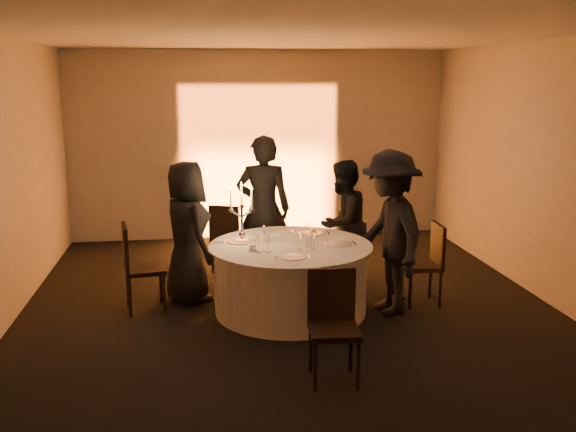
{
  "coord_description": "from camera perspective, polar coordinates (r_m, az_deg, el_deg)",
  "views": [
    {
      "loc": [
        -0.99,
        -6.74,
        2.58
      ],
      "look_at": [
        0.0,
        0.2,
        1.05
      ],
      "focal_mm": 40.0,
      "sensor_mm": 36.0,
      "label": 1
    }
  ],
  "objects": [
    {
      "name": "plate_left",
      "position": [
        7.19,
        -4.3,
        -2.24
      ],
      "size": [
        0.36,
        0.29,
        0.01
      ],
      "color": "silver",
      "rests_on": "banquet_table"
    },
    {
      "name": "tumbler_d",
      "position": [
        6.97,
        1.89,
        -2.37
      ],
      "size": [
        0.07,
        0.07,
        0.09
      ],
      "primitive_type": "cylinder",
      "color": "silver",
      "rests_on": "banquet_table"
    },
    {
      "name": "wall_right",
      "position": [
        7.91,
        22.32,
        3.54
      ],
      "size": [
        0.0,
        7.0,
        7.0
      ],
      "primitive_type": "plane",
      "rotation": [
        1.57,
        0.0,
        -1.57
      ],
      "color": "#A4A098",
      "rests_on": "floor"
    },
    {
      "name": "plate_right",
      "position": [
        7.08,
        4.61,
        -2.48
      ],
      "size": [
        0.36,
        0.27,
        0.01
      ],
      "color": "silver",
      "rests_on": "banquet_table"
    },
    {
      "name": "tumbler_c",
      "position": [
        7.3,
        -1.93,
        -1.69
      ],
      "size": [
        0.07,
        0.07,
        0.09
      ],
      "primitive_type": "cylinder",
      "color": "silver",
      "rests_on": "banquet_table"
    },
    {
      "name": "wine_glass_b",
      "position": [
        7.24,
        1.96,
        -1.05
      ],
      "size": [
        0.07,
        0.07,
        0.19
      ],
      "color": "silver",
      "rests_on": "banquet_table"
    },
    {
      "name": "wine_glass_c",
      "position": [
        6.8,
        2.3,
        -1.93
      ],
      "size": [
        0.07,
        0.07,
        0.19
      ],
      "color": "silver",
      "rests_on": "banquet_table"
    },
    {
      "name": "floor",
      "position": [
        7.29,
        0.22,
        -8.43
      ],
      "size": [
        7.0,
        7.0,
        0.0
      ],
      "primitive_type": "plane",
      "color": "black",
      "rests_on": "ground"
    },
    {
      "name": "coffee_cup",
      "position": [
        6.81,
        -3.16,
        -2.86
      ],
      "size": [
        0.11,
        0.11,
        0.07
      ],
      "color": "silver",
      "rests_on": "banquet_table"
    },
    {
      "name": "tumbler_a",
      "position": [
        6.79,
        -2.03,
        -2.77
      ],
      "size": [
        0.07,
        0.07,
        0.09
      ],
      "primitive_type": "cylinder",
      "color": "silver",
      "rests_on": "banquet_table"
    },
    {
      "name": "guest_back_left",
      "position": [
        8.11,
        -2.19,
        0.62
      ],
      "size": [
        0.74,
        0.55,
        1.87
      ],
      "primitive_type": "imported",
      "rotation": [
        0.0,
        0.0,
        2.99
      ],
      "color": "black",
      "rests_on": "floor"
    },
    {
      "name": "chair_left",
      "position": [
        7.31,
        -13.29,
        -4.06
      ],
      "size": [
        0.5,
        0.5,
        0.99
      ],
      "rotation": [
        0.0,
        0.0,
        1.73
      ],
      "color": "black",
      "rests_on": "floor"
    },
    {
      "name": "chair_back_right",
      "position": [
        8.32,
        5.01,
        -2.03
      ],
      "size": [
        0.57,
        0.57,
        0.93
      ],
      "rotation": [
        0.0,
        0.0,
        -2.53
      ],
      "color": "black",
      "rests_on": "floor"
    },
    {
      "name": "ceiling",
      "position": [
        6.83,
        0.25,
        15.84
      ],
      "size": [
        7.0,
        7.0,
        0.0
      ],
      "primitive_type": "plane",
      "rotation": [
        3.14,
        0.0,
        0.0
      ],
      "color": "silver",
      "rests_on": "wall_back"
    },
    {
      "name": "chair_right",
      "position": [
        7.56,
        12.34,
        -3.76
      ],
      "size": [
        0.42,
        0.42,
        0.94
      ],
      "rotation": [
        0.0,
        0.0,
        -1.61
      ],
      "color": "black",
      "rests_on": "floor"
    },
    {
      "name": "chair_back_left",
      "position": [
        8.61,
        -5.48,
        -1.61
      ],
      "size": [
        0.52,
        0.52,
        0.92
      ],
      "rotation": [
        0.0,
        0.0,
        2.8
      ],
      "color": "black",
      "rests_on": "floor"
    },
    {
      "name": "plate_back_left",
      "position": [
        7.61,
        -0.86,
        -1.41
      ],
      "size": [
        0.36,
        0.25,
        0.01
      ],
      "color": "silver",
      "rests_on": "banquet_table"
    },
    {
      "name": "guest_back_right",
      "position": [
        8.01,
        4.85,
        -0.64
      ],
      "size": [
        0.97,
        0.96,
        1.58
      ],
      "primitive_type": "imported",
      "rotation": [
        0.0,
        0.0,
        -2.41
      ],
      "color": "black",
      "rests_on": "floor"
    },
    {
      "name": "wall_front",
      "position": [
        3.56,
        8.49,
        -5.49
      ],
      "size": [
        7.0,
        0.0,
        7.0
      ],
      "primitive_type": "plane",
      "rotation": [
        -1.57,
        0.0,
        0.0
      ],
      "color": "#A4A098",
      "rests_on": "floor"
    },
    {
      "name": "guest_left",
      "position": [
        7.48,
        -8.97,
        -1.43
      ],
      "size": [
        0.81,
        0.95,
        1.65
      ],
      "primitive_type": "imported",
      "rotation": [
        0.0,
        0.0,
        2.01
      ],
      "color": "black",
      "rests_on": "floor"
    },
    {
      "name": "wine_glass_a",
      "position": [
        6.7,
        -1.73,
        -2.16
      ],
      "size": [
        0.07,
        0.07,
        0.19
      ],
      "color": "silver",
      "rests_on": "banquet_table"
    },
    {
      "name": "candelabra",
      "position": [
        7.16,
        -4.12,
        -0.43
      ],
      "size": [
        0.29,
        0.14,
        0.68
      ],
      "color": "silver",
      "rests_on": "banquet_table"
    },
    {
      "name": "wall_back",
      "position": [
        10.35,
        -2.6,
        6.3
      ],
      "size": [
        7.0,
        0.0,
        7.0
      ],
      "primitive_type": "plane",
      "rotation": [
        1.57,
        0.0,
        0.0
      ],
      "color": "#A4A098",
      "rests_on": "floor"
    },
    {
      "name": "plate_front",
      "position": [
        6.54,
        0.44,
        -3.68
      ],
      "size": [
        0.36,
        0.26,
        0.01
      ],
      "color": "silver",
      "rests_on": "banquet_table"
    },
    {
      "name": "plate_back_right",
      "position": [
        7.54,
        2.32,
        -1.45
      ],
      "size": [
        0.35,
        0.26,
        0.08
      ],
      "color": "silver",
      "rests_on": "banquet_table"
    },
    {
      "name": "tumbler_b",
      "position": [
        7.07,
        -2.81,
        -2.17
      ],
      "size": [
        0.07,
        0.07,
        0.09
      ],
      "primitive_type": "cylinder",
      "color": "silver",
      "rests_on": "banquet_table"
    },
    {
      "name": "wine_glass_d",
      "position": [
        6.79,
        1.11,
        -1.94
      ],
      "size": [
        0.07,
        0.07,
        0.19
      ],
      "color": "silver",
      "rests_on": "banquet_table"
    },
    {
      "name": "guest_right",
      "position": [
        7.09,
        9.02,
        -1.49
      ],
      "size": [
        0.85,
        1.26,
        1.82
      ],
      "primitive_type": "imported",
      "rotation": [
        0.0,
        0.0,
        -1.42
      ],
      "color": "black",
      "rests_on": "floor"
    },
    {
      "name": "chair_front",
      "position": [
        5.6,
        4.01,
        -9.08
      ],
      "size": [
        0.45,
        0.45,
        0.96
      ],
      "rotation": [
        0.0,
        0.0,
        -0.07
      ],
      "color": "black",
      "rests_on": "floor"
    },
    {
      "name": "wine_glass_e",
      "position": [
        6.7,
        -2.67,
        -2.15
      ],
      "size": [
        0.07,
        0.07,
        0.19
      ],
      "color": "silver",
      "rests_on": "banquet_table"
    },
    {
      "name": "uplighter_fixture",
      "position": [
        10.31,
        -2.36,
        -1.92
      ],
      "size": [
        0.25,
        0.12,
        0.1
      ],
      "primitive_type": "cube",
      "color": "black",
      "rests_on": "floor"
    },
    {
      "name": "banquet_table",
      "position": [
        7.16,
        0.23,
        -5.55
      ],
      "size": [
        1.8,
        1.8,
        0.77
      ],
      "color": "black",
      "rests_on": "floor"
    }
  ]
}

